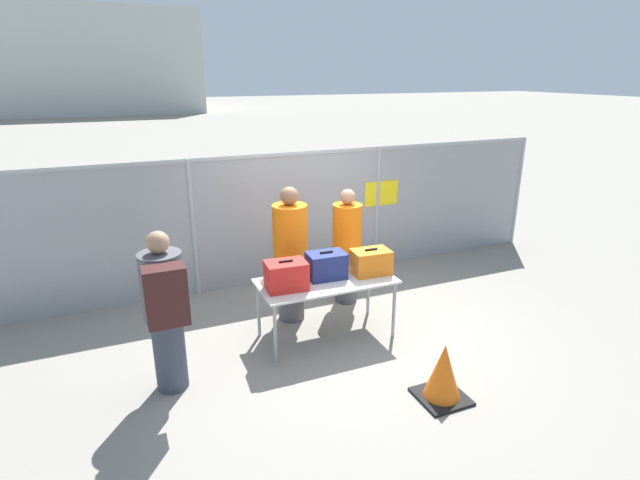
% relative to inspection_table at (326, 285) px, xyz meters
% --- Properties ---
extents(ground_plane, '(120.00, 120.00, 0.00)m').
position_rel_inspection_table_xyz_m(ground_plane, '(0.25, 0.17, -0.69)').
color(ground_plane, gray).
extents(fence_section, '(8.99, 0.07, 2.00)m').
position_rel_inspection_table_xyz_m(fence_section, '(0.26, 1.89, 0.36)').
color(fence_section, '#9EA0A5').
rests_on(fence_section, ground_plane).
extents(inspection_table, '(1.64, 0.78, 0.75)m').
position_rel_inspection_table_xyz_m(inspection_table, '(0.00, 0.00, 0.00)').
color(inspection_table, silver).
rests_on(inspection_table, ground_plane).
extents(suitcase_red, '(0.48, 0.35, 0.35)m').
position_rel_inspection_table_xyz_m(suitcase_red, '(-0.52, -0.04, 0.22)').
color(suitcase_red, red).
rests_on(suitcase_red, inspection_table).
extents(suitcase_navy, '(0.47, 0.33, 0.34)m').
position_rel_inspection_table_xyz_m(suitcase_navy, '(0.03, 0.08, 0.22)').
color(suitcase_navy, navy).
rests_on(suitcase_navy, inspection_table).
extents(suitcase_orange, '(0.48, 0.34, 0.32)m').
position_rel_inspection_table_xyz_m(suitcase_orange, '(0.59, -0.01, 0.21)').
color(suitcase_orange, orange).
rests_on(suitcase_orange, inspection_table).
extents(traveler_hooded, '(0.42, 0.65, 1.70)m').
position_rel_inspection_table_xyz_m(traveler_hooded, '(-1.89, -0.40, 0.25)').
color(traveler_hooded, '#383D4C').
rests_on(traveler_hooded, ground_plane).
extents(security_worker_near, '(0.44, 0.44, 1.79)m').
position_rel_inspection_table_xyz_m(security_worker_near, '(-0.23, 0.61, 0.23)').
color(security_worker_near, '#4C4C51').
rests_on(security_worker_near, ground_plane).
extents(security_worker_far, '(0.40, 0.40, 1.63)m').
position_rel_inspection_table_xyz_m(security_worker_far, '(0.67, 0.81, 0.15)').
color(security_worker_far, '#4C4C51').
rests_on(security_worker_far, ground_plane).
extents(utility_trailer, '(4.26, 2.17, 0.69)m').
position_rel_inspection_table_xyz_m(utility_trailer, '(1.33, 3.80, -0.28)').
color(utility_trailer, silver).
rests_on(utility_trailer, ground_plane).
extents(distant_hangar, '(15.91, 13.40, 7.54)m').
position_rel_inspection_table_xyz_m(distant_hangar, '(-2.81, 41.66, 3.08)').
color(distant_hangar, '#B2B7B2').
rests_on(distant_hangar, ground_plane).
extents(traffic_cone, '(0.48, 0.48, 0.60)m').
position_rel_inspection_table_xyz_m(traffic_cone, '(0.58, -1.59, -0.41)').
color(traffic_cone, black).
rests_on(traffic_cone, ground_plane).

